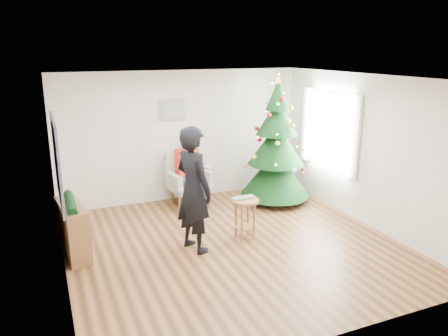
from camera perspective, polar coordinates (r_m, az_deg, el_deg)
name	(u,v)px	position (r m, az deg, el deg)	size (l,w,h in m)	color
floor	(233,245)	(7.02, 1.19, -9.99)	(5.00, 5.00, 0.00)	brown
ceiling	(234,78)	(6.35, 1.32, 11.71)	(5.00, 5.00, 0.00)	white
wall_back	(183,136)	(8.84, -5.44, 4.19)	(5.00, 5.00, 0.00)	silver
wall_front	(336,226)	(4.53, 14.48, -7.30)	(5.00, 5.00, 0.00)	silver
wall_left	(57,185)	(6.02, -21.00, -2.13)	(5.00, 5.00, 0.00)	silver
wall_right	(366,151)	(7.90, 18.03, 2.15)	(5.00, 5.00, 0.00)	silver
window_panel	(330,130)	(8.60, 13.65, 4.87)	(0.04, 1.30, 1.40)	white
curtains	(329,130)	(8.59, 13.49, 4.86)	(0.05, 1.75, 1.50)	white
christmas_tree	(276,146)	(8.68, 6.83, 2.82)	(1.39, 1.39, 2.52)	#3F2816
stool	(245,219)	(7.11, 2.75, -6.63)	(0.45, 0.45, 0.67)	brown
laptop	(245,199)	(6.99, 2.79, -4.02)	(0.37, 0.24, 0.03)	silver
armchair	(188,186)	(8.66, -4.69, -2.36)	(0.87, 0.82, 1.01)	#9FAB8A
seated_person	(189,172)	(8.52, -4.55, -0.48)	(0.48, 0.66, 1.33)	navy
standing_man	(194,190)	(6.54, -3.99, -2.82)	(0.70, 0.46, 1.93)	black
game_controller	(207,168)	(6.49, -2.24, 0.02)	(0.04, 0.13, 0.04)	white
console	(73,230)	(6.92, -19.13, -7.64)	(0.30, 1.00, 0.80)	brown
garland	(70,203)	(6.78, -19.43, -4.36)	(0.14, 0.14, 0.90)	black
tapestry	(57,161)	(6.25, -20.98, 0.86)	(0.03, 1.50, 1.15)	black
framed_picture	(173,109)	(8.66, -6.73, 7.61)	(0.52, 0.05, 0.42)	tan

